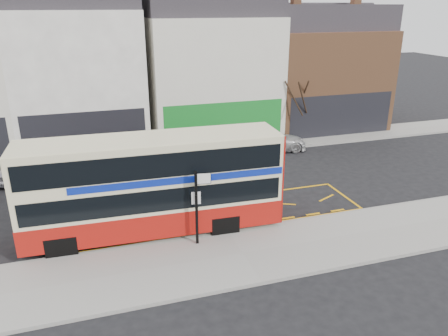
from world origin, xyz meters
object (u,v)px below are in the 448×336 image
object	(u,v)px
double_decker_bus	(154,184)
bus_stop_post	(198,201)
car_grey	(165,157)
car_white	(270,141)
street_tree_right	(295,88)
car_silver	(9,172)

from	to	relation	value
double_decker_bus	bus_stop_post	distance (m)	2.24
car_grey	car_white	distance (m)	7.44
car_grey	car_white	world-z (taller)	car_white
car_white	double_decker_bus	bearing A→B (deg)	140.47
double_decker_bus	street_tree_right	world-z (taller)	street_tree_right
double_decker_bus	car_grey	world-z (taller)	double_decker_bus
bus_stop_post	car_grey	bearing A→B (deg)	95.60
double_decker_bus	car_grey	distance (m)	8.25
car_white	car_grey	bearing A→B (deg)	104.24
bus_stop_post	car_silver	xyz separation A→B (m)	(-8.23, 9.38, -1.27)
bus_stop_post	street_tree_right	size ratio (longest dim) A/B	0.56
car_white	street_tree_right	xyz separation A→B (m)	(2.42, 1.56, 3.15)
car_grey	car_silver	bearing A→B (deg)	84.47
car_grey	double_decker_bus	bearing A→B (deg)	160.26
bus_stop_post	street_tree_right	xyz separation A→B (m)	(10.13, 12.18, 1.83)
car_silver	car_white	bearing A→B (deg)	-70.11
car_silver	street_tree_right	size ratio (longest dim) A/B	0.79
car_grey	bus_stop_post	bearing A→B (deg)	171.04
car_silver	car_grey	bearing A→B (deg)	-73.20
double_decker_bus	car_silver	distance (m)	10.36
bus_stop_post	car_silver	size ratio (longest dim) A/B	0.71
bus_stop_post	car_grey	size ratio (longest dim) A/B	0.78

